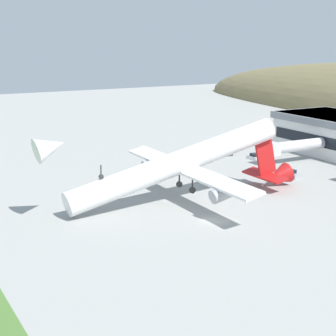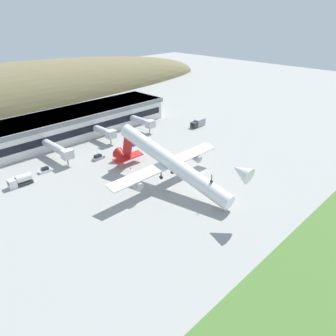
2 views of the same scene
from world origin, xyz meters
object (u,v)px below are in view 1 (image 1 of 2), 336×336
jetway_0 (292,146)px  service_car_0 (254,157)px  traffic_cone_0 (247,187)px  fuel_truck (223,148)px  service_car_2 (290,174)px  cargo_airplane (181,165)px

jetway_0 → service_car_0: bearing=-148.5°
jetway_0 → traffic_cone_0: 25.59m
jetway_0 → traffic_cone_0: bearing=-60.2°
jetway_0 → fuel_truck: 18.41m
traffic_cone_0 → jetway_0: bearing=119.8°
jetway_0 → service_car_2: jetway_0 is taller
cargo_airplane → service_car_0: (-21.81, 32.86, -6.20)m
cargo_airplane → service_car_0: size_ratio=13.17×
fuel_truck → service_car_0: bearing=19.4°
cargo_airplane → fuel_truck: bearing=135.8°
fuel_truck → cargo_airplane: bearing=-44.2°
cargo_airplane → service_car_0: cargo_airplane is taller
jetway_0 → cargo_airplane: size_ratio=0.33×
service_car_0 → service_car_2: (17.27, -3.85, 0.06)m
jetway_0 → cargo_airplane: 40.22m
fuel_truck → traffic_cone_0: (29.08, -14.18, -1.20)m
jetway_0 → cargo_airplane: (14.15, -37.54, 2.80)m
fuel_truck → traffic_cone_0: fuel_truck is taller
jetway_0 → fuel_truck: jetway_0 is taller
service_car_2 → traffic_cone_0: (2.98, -13.44, -0.38)m
service_car_0 → fuel_truck: (-8.83, -3.10, 0.89)m
fuel_truck → jetway_0: bearing=25.3°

